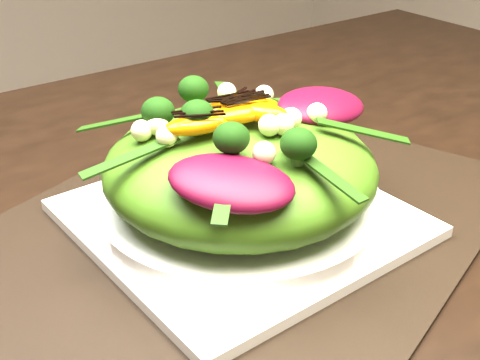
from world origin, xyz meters
TOP-DOWN VIEW (x-y plane):
  - dining_table at (0.00, 0.00)m, footprint 1.60×0.90m
  - placemat at (0.08, -0.01)m, footprint 0.58×0.51m
  - plate_base at (0.08, -0.01)m, footprint 0.26×0.26m
  - salad_bowl at (0.08, -0.01)m, footprint 0.26×0.26m
  - lettuce_mound at (0.08, -0.01)m, footprint 0.24×0.24m
  - radicchio_leaf at (0.16, -0.01)m, footprint 0.09×0.06m
  - orange_segment at (0.07, 0.02)m, footprint 0.06×0.03m
  - broccoli_floret at (0.03, 0.03)m, footprint 0.04×0.04m
  - macadamia_nut at (0.10, -0.04)m, footprint 0.02×0.02m
  - balsamic_drizzle at (0.07, 0.02)m, footprint 0.05×0.01m

SIDE VIEW (x-z plane):
  - dining_table at x=0.00m, z-range 0.35..1.10m
  - placemat at x=0.08m, z-range 0.75..0.75m
  - plate_base at x=0.08m, z-range 0.75..0.76m
  - salad_bowl at x=0.08m, z-range 0.76..0.78m
  - lettuce_mound at x=0.08m, z-range 0.77..0.85m
  - radicchio_leaf at x=0.16m, z-range 0.84..0.86m
  - orange_segment at x=0.07m, z-range 0.85..0.86m
  - macadamia_nut at x=0.10m, z-range 0.85..0.86m
  - broccoli_floret at x=0.03m, z-range 0.84..0.88m
  - balsamic_drizzle at x=0.07m, z-range 0.86..0.86m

